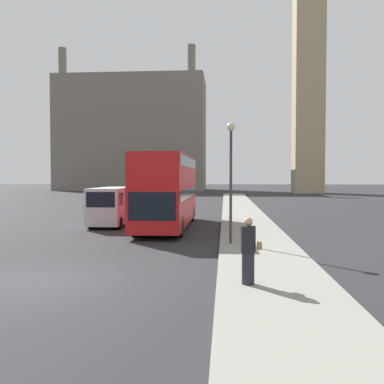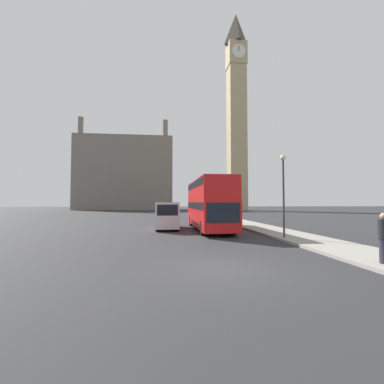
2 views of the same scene
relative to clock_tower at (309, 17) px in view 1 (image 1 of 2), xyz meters
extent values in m
plane|color=#28282B|center=(-20.20, -67.13, -31.63)|extent=(300.00, 300.00, 0.00)
cube|color=gray|center=(-13.54, -67.13, -31.56)|extent=(3.32, 120.00, 0.15)
cube|color=tan|center=(0.00, 0.00, -9.37)|extent=(5.14, 5.14, 44.53)
cube|color=slate|center=(-35.44, 14.61, -19.38)|extent=(31.89, 13.95, 24.51)
cylinder|color=slate|center=(-48.99, 8.68, -4.43)|extent=(1.67, 1.67, 5.39)
cylinder|color=slate|center=(-21.89, 8.68, -4.43)|extent=(1.67, 1.67, 5.39)
cube|color=red|center=(-18.38, -54.06, -30.22)|extent=(2.57, 11.09, 2.23)
cube|color=red|center=(-18.38, -54.06, -28.24)|extent=(2.57, 10.86, 1.74)
cube|color=black|center=(-18.38, -54.06, -29.53)|extent=(2.61, 10.64, 0.55)
cube|color=black|center=(-18.38, -54.06, -27.75)|extent=(2.61, 10.42, 0.55)
cube|color=black|center=(-18.38, -59.61, -29.95)|extent=(2.26, 0.03, 1.34)
cylinder|color=black|center=(-19.30, -57.94, -31.09)|extent=(0.72, 1.08, 1.08)
cylinder|color=black|center=(-17.45, -57.94, -31.09)|extent=(0.72, 1.08, 1.08)
cylinder|color=black|center=(-19.30, -50.18, -31.09)|extent=(0.72, 1.08, 1.08)
cylinder|color=black|center=(-17.45, -50.18, -31.09)|extent=(0.72, 1.08, 1.08)
cube|color=silver|center=(-21.98, -53.00, -30.35)|extent=(1.94, 5.41, 2.17)
cube|color=black|center=(-21.98, -55.71, -29.87)|extent=(1.65, 0.02, 0.87)
cube|color=black|center=(-21.98, -54.76, -29.87)|extent=(1.97, 0.97, 0.69)
cylinder|color=black|center=(-22.71, -54.84, -31.27)|extent=(0.49, 0.73, 0.73)
cylinder|color=black|center=(-21.26, -54.84, -31.27)|extent=(0.49, 0.73, 0.73)
cylinder|color=black|center=(-22.71, -51.16, -31.27)|extent=(0.49, 0.73, 0.73)
cylinder|color=black|center=(-21.26, -51.16, -31.27)|extent=(0.49, 0.73, 0.73)
cylinder|color=#23232D|center=(-14.34, -67.68, -31.04)|extent=(0.34, 0.34, 0.88)
cylinder|color=black|center=(-14.34, -67.68, -30.25)|extent=(0.40, 0.40, 0.70)
sphere|color=tan|center=(-14.34, -67.68, -29.78)|extent=(0.24, 0.24, 0.24)
cube|color=olive|center=(-14.04, -67.68, -30.42)|extent=(0.12, 0.24, 0.20)
cylinder|color=#38383D|center=(-14.72, -60.67, -29.04)|extent=(0.12, 0.12, 4.89)
sphere|color=beige|center=(-14.72, -60.67, -26.41)|extent=(0.36, 0.36, 0.36)
camera|label=1|loc=(-14.97, -79.29, -28.54)|focal=40.00mm
camera|label=2|loc=(-22.29, -76.19, -29.29)|focal=24.00mm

